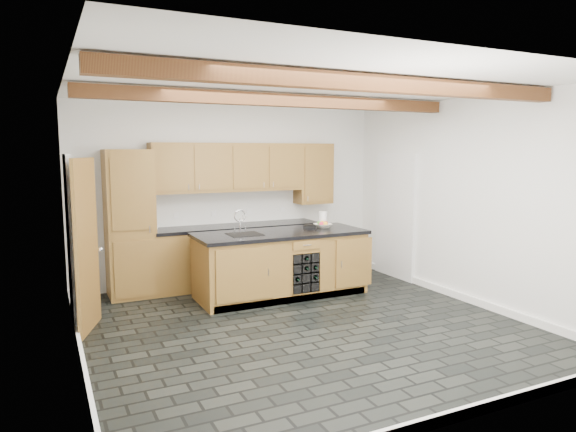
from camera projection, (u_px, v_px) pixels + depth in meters
name	position (u px, v px, depth m)	size (l,w,h in m)	color
ground	(304.00, 325.00, 6.16)	(5.00, 5.00, 0.00)	black
room_shell	(278.00, 195.00, 6.40)	(5.01, 5.00, 5.00)	white
back_cabinetry	(215.00, 223.00, 7.87)	(3.65, 0.62, 2.20)	olive
island	(282.00, 264.00, 7.38)	(2.48, 0.96, 0.93)	olive
faucet	(244.00, 232.00, 7.12)	(0.45, 0.40, 0.34)	black
kitchen_scale	(310.00, 226.00, 7.70)	(0.19, 0.14, 0.05)	black
fruit_bowl	(323.00, 226.00, 7.70)	(0.26, 0.26, 0.06)	beige
fruit_cluster	(323.00, 223.00, 7.69)	(0.16, 0.17, 0.07)	#A8162F
paper_towel	(323.00, 219.00, 7.83)	(0.12, 0.12, 0.23)	white
mug	(155.00, 228.00, 7.41)	(0.09, 0.09, 0.08)	white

